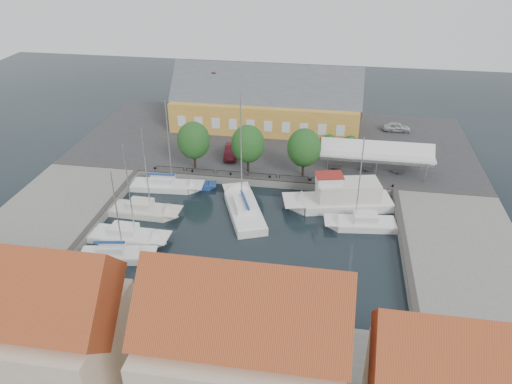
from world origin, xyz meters
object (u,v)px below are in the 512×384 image
tent_canopy (377,153)px  west_boat_d (116,256)px  car_silver (397,127)px  launch_sw (84,280)px  trawler (342,199)px  west_boat_b (144,212)px  west_boat_a (166,187)px  west_boat_c (128,238)px  center_sailboat (244,211)px  launch_nw (199,187)px  warehouse (263,104)px  car_red (231,151)px  east_boat_a (362,225)px

tent_canopy → west_boat_d: (-25.96, -21.47, -3.41)m
car_silver → launch_sw: size_ratio=0.79×
trawler → west_boat_b: (-22.19, -5.26, -0.76)m
west_boat_a → west_boat_c: 11.40m
car_silver → west_boat_c: bearing=136.8°
car_silver → west_boat_a: bearing=125.0°
tent_canopy → center_sailboat: (-14.99, -11.01, -3.32)m
car_silver → west_boat_a: west_boat_a is taller
tent_canopy → west_boat_b: west_boat_b is taller
west_boat_a → launch_nw: (4.06, 0.88, -0.18)m
warehouse → car_red: warehouse is taller
car_silver → car_red: size_ratio=0.87×
west_boat_d → east_boat_a: bearing=22.0°
car_red → west_boat_d: size_ratio=0.46×
east_boat_a → west_boat_b: (-24.45, -1.21, -0.00)m
car_silver → launch_nw: (-25.59, -20.41, -1.61)m
west_boat_a → warehouse: bearing=66.1°
trawler → west_boat_c: size_ratio=1.14×
center_sailboat → launch_sw: bearing=-131.4°
car_red → launch_sw: size_ratio=0.90×
car_red → west_boat_b: west_boat_b is taller
west_boat_c → launch_nw: west_boat_c is taller
tent_canopy → trawler: (-4.01, -7.64, -2.67)m
tent_canopy → west_boat_a: 26.81m
west_boat_b → launch_sw: size_ratio=2.12×
warehouse → west_boat_d: 36.79m
east_boat_a → launch_sw: (-25.79, -13.58, -0.17)m
launch_sw → west_boat_c: bearing=78.1°
center_sailboat → west_boat_c: size_ratio=1.28×
tent_canopy → car_red: tent_canopy is taller
west_boat_c → west_boat_d: size_ratio=1.11×
tent_canopy → west_boat_d: 33.86m
trawler → west_boat_c: (-22.02, -10.52, -0.76)m
car_silver → car_red: car_red is taller
warehouse → east_boat_a: bearing=-59.8°
tent_canopy → launch_sw: size_ratio=2.67×
tent_canopy → west_boat_d: bearing=-140.4°
car_silver → launch_nw: bearing=127.9°
warehouse → east_boat_a: east_boat_a is taller
west_boat_a → west_boat_b: west_boat_a is taller
warehouse → west_boat_a: bearing=-113.9°
car_silver → trawler: bearing=159.6°
center_sailboat → west_boat_a: center_sailboat is taller
car_red → west_boat_a: size_ratio=0.39×
warehouse → tent_canopy: warehouse is taller
warehouse → trawler: size_ratio=2.18×
center_sailboat → west_boat_b: center_sailboat is taller
east_boat_a → west_boat_d: size_ratio=1.08×
car_red → trawler: (15.06, -9.29, -0.76)m
west_boat_a → trawler: bearing=-2.3°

